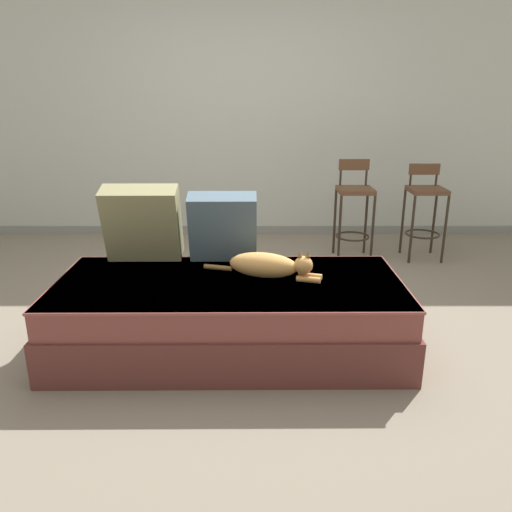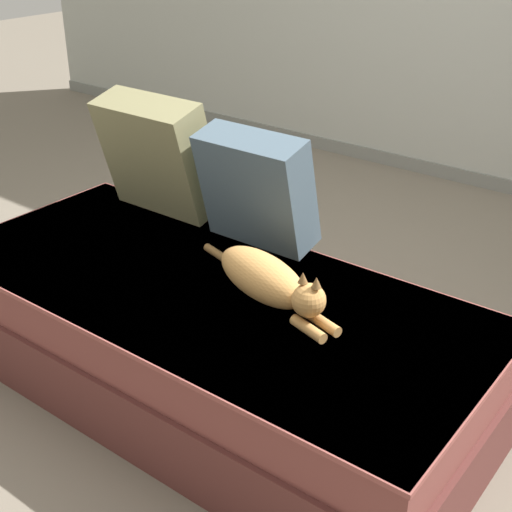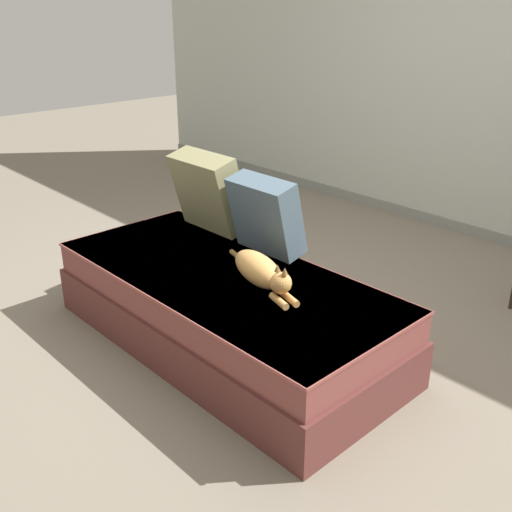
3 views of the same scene
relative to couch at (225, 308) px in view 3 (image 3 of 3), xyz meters
The scene contains 7 objects.
ground_plane 0.46m from the couch, 90.00° to the left, with size 16.00×16.00×0.00m, color slate.
wall_back_panel 2.86m from the couch, 90.00° to the left, with size 8.00×0.10×2.60m, color #B7BCB2.
wall_baseboard_trim 2.60m from the couch, 90.00° to the left, with size 8.00×0.02×0.09m, color gray.
couch is the anchor object (origin of this frame).
throw_pillow_corner 0.83m from the couch, 147.55° to the left, with size 0.48×0.30×0.51m.
throw_pillow_middle 0.58m from the couch, 98.42° to the left, with size 0.44×0.26×0.46m.
cat 0.38m from the couch, 13.32° to the left, with size 0.72×0.29×0.19m.
Camera 3 is at (2.28, -2.28, 1.82)m, focal length 42.00 mm.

